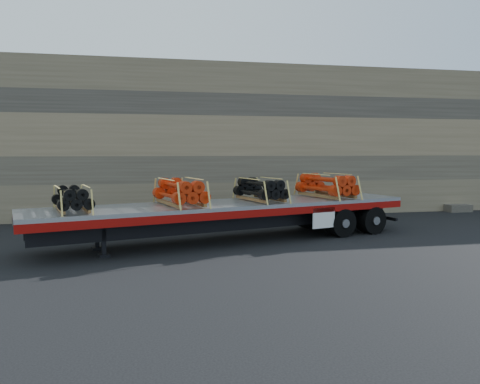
% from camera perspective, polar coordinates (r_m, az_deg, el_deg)
% --- Properties ---
extents(ground, '(120.00, 120.00, 0.00)m').
position_cam_1_polar(ground, '(16.41, 0.40, -5.58)').
color(ground, black).
rests_on(ground, ground).
extents(rock_wall, '(44.00, 3.00, 7.00)m').
position_cam_1_polar(rock_wall, '(22.53, -3.11, 6.23)').
color(rock_wall, '#7A6B54').
rests_on(rock_wall, ground).
extents(trailer, '(13.22, 5.73, 1.30)m').
position_cam_1_polar(trailer, '(15.71, -1.40, -3.65)').
color(trailer, '#A3A6AB').
rests_on(trailer, ground).
extents(bundle_front, '(1.41, 2.09, 0.68)m').
position_cam_1_polar(bundle_front, '(14.23, -19.78, -0.84)').
color(bundle_front, black).
rests_on(bundle_front, trailer).
extents(bundle_midfront, '(1.68, 2.50, 0.81)m').
position_cam_1_polar(bundle_midfront, '(14.95, -7.30, -0.06)').
color(bundle_midfront, red).
rests_on(bundle_midfront, trailer).
extents(bundle_midrear, '(1.56, 2.32, 0.75)m').
position_cam_1_polar(bundle_midrear, '(16.14, 2.48, 0.24)').
color(bundle_midrear, black).
rests_on(bundle_midrear, trailer).
extents(bundle_rear, '(1.75, 2.59, 0.84)m').
position_cam_1_polar(bundle_rear, '(17.67, 10.48, 0.72)').
color(bundle_rear, red).
rests_on(bundle_rear, trailer).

